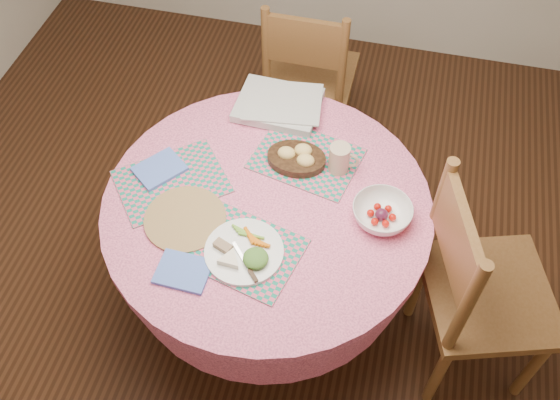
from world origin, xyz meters
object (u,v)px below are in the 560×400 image
at_px(wicker_trivet, 185,219).
at_px(dinner_plate, 245,252).
at_px(chair_right, 476,288).
at_px(chair_back, 308,75).
at_px(dining_table, 268,232).
at_px(latte_mug, 340,159).
at_px(fruit_bowl, 382,213).
at_px(bread_bowl, 297,157).

relative_size(wicker_trivet, dinner_plate, 1.08).
height_order(chair_right, chair_back, chair_right).
bearing_deg(dinner_plate, dining_table, 86.52).
relative_size(latte_mug, fruit_bowl, 0.49).
height_order(chair_right, dinner_plate, chair_right).
relative_size(dining_table, wicker_trivet, 4.13).
height_order(wicker_trivet, latte_mug, latte_mug).
height_order(chair_back, bread_bowl, chair_back).
distance_m(chair_back, wicker_trivet, 1.22).
relative_size(dining_table, bread_bowl, 5.39).
height_order(chair_back, latte_mug, chair_back).
xyz_separation_m(chair_right, chair_back, (-0.87, 1.08, -0.05)).
distance_m(wicker_trivet, fruit_bowl, 0.72).
relative_size(dining_table, chair_back, 1.30).
xyz_separation_m(chair_right, fruit_bowl, (-0.40, 0.09, 0.23)).
distance_m(wicker_trivet, dinner_plate, 0.27).
bearing_deg(wicker_trivet, bread_bowl, 47.50).
xyz_separation_m(chair_right, bread_bowl, (-0.76, 0.28, 0.23)).
xyz_separation_m(wicker_trivet, latte_mug, (0.50, 0.37, 0.06)).
height_order(bread_bowl, fruit_bowl, bread_bowl).
distance_m(chair_back, bread_bowl, 0.86).
height_order(chair_right, latte_mug, chair_right).
xyz_separation_m(chair_back, bread_bowl, (0.12, -0.80, 0.28)).
bearing_deg(latte_mug, bread_bowl, -178.90).
height_order(wicker_trivet, bread_bowl, bread_bowl).
height_order(dining_table, fruit_bowl, fruit_bowl).
distance_m(dinner_plate, bread_bowl, 0.47).
height_order(dining_table, chair_right, chair_right).
bearing_deg(chair_right, dining_table, 68.05).
bearing_deg(wicker_trivet, latte_mug, 36.35).
distance_m(chair_right, wicker_trivet, 1.11).
height_order(wicker_trivet, dinner_plate, dinner_plate).
relative_size(bread_bowl, latte_mug, 1.92).
bearing_deg(wicker_trivet, fruit_bowl, 14.00).
bearing_deg(dinner_plate, chair_back, 91.59).
bearing_deg(dinner_plate, latte_mug, 62.07).
bearing_deg(wicker_trivet, dinner_plate, -20.44).
relative_size(chair_back, latte_mug, 7.99).
bearing_deg(dining_table, chair_right, -4.22).
distance_m(dining_table, chair_back, 1.02).
distance_m(dining_table, latte_mug, 0.41).
xyz_separation_m(dining_table, dinner_plate, (-0.01, -0.24, 0.22)).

